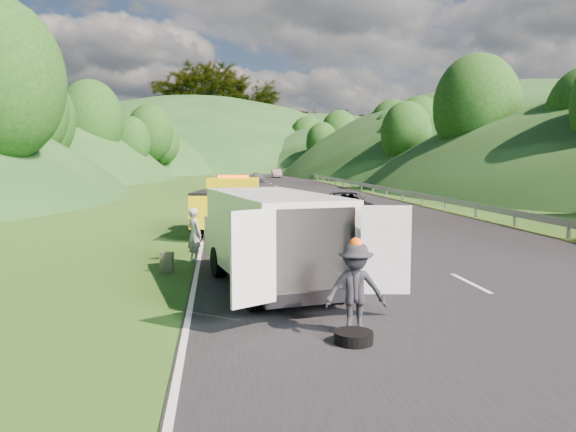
{
  "coord_description": "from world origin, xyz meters",
  "views": [
    {
      "loc": [
        -3.28,
        -15.2,
        3.18
      ],
      "look_at": [
        -1.06,
        2.57,
        1.3
      ],
      "focal_mm": 35.0,
      "sensor_mm": 36.0,
      "label": 1
    }
  ],
  "objects": [
    {
      "name": "child",
      "position": [
        -2.98,
        0.76,
        0.0
      ],
      "size": [
        0.58,
        0.6,
        0.98
      ],
      "primitive_type": "imported",
      "rotation": [
        0.0,
        0.0,
        -0.92
      ],
      "color": "#C8C86B",
      "rests_on": "ground"
    },
    {
      "name": "guardrail",
      "position": [
        10.3,
        52.5,
        0.0
      ],
      "size": [
        0.06,
        140.0,
        1.52
      ],
      "primitive_type": "cube",
      "color": "gray",
      "rests_on": "ground"
    },
    {
      "name": "woman",
      "position": [
        -4.01,
        1.81,
        0.0
      ],
      "size": [
        0.7,
        0.74,
        1.65
      ],
      "primitive_type": "imported",
      "rotation": [
        0.0,
        0.0,
        2.16
      ],
      "color": "silver",
      "rests_on": "ground"
    },
    {
      "name": "passing_suv",
      "position": [
        3.1,
        12.39,
        0.0
      ],
      "size": [
        2.37,
        5.04,
        1.39
      ],
      "primitive_type": "imported",
      "rotation": [
        0.0,
        0.0,
        -0.01
      ],
      "color": "black",
      "rests_on": "ground"
    },
    {
      "name": "dist_car_a",
      "position": [
        1.71,
        56.17,
        0.0
      ],
      "size": [
        1.53,
        3.8,
        1.29
      ],
      "primitive_type": "imported",
      "color": "#525357",
      "rests_on": "ground"
    },
    {
      "name": "white_van",
      "position": [
        -2.04,
        -1.83,
        1.32
      ],
      "size": [
        4.12,
        6.99,
        2.33
      ],
      "rotation": [
        0.0,
        0.0,
        0.21
      ],
      "color": "black",
      "rests_on": "ground"
    },
    {
      "name": "tree_line_right",
      "position": [
        23.0,
        60.0,
        0.0
      ],
      "size": [
        14.0,
        140.0,
        14.0
      ],
      "primitive_type": null,
      "color": "#2C591A",
      "rests_on": "ground"
    },
    {
      "name": "road_surface",
      "position": [
        3.0,
        40.0,
        0.01
      ],
      "size": [
        14.0,
        200.0,
        0.02
      ],
      "primitive_type": "cube",
      "color": "black",
      "rests_on": "ground"
    },
    {
      "name": "spare_tire",
      "position": [
        -1.01,
        -6.1,
        0.0
      ],
      "size": [
        0.67,
        0.67,
        0.2
      ],
      "primitive_type": "cylinder",
      "color": "black",
      "rests_on": "ground"
    },
    {
      "name": "dist_car_b",
      "position": [
        5.73,
        71.59,
        0.0
      ],
      "size": [
        1.36,
        3.91,
        1.29
      ],
      "primitive_type": "imported",
      "color": "#825767",
      "rests_on": "ground"
    },
    {
      "name": "worker",
      "position": [
        -0.9,
        -5.73,
        0.0
      ],
      "size": [
        1.12,
        0.69,
        1.68
      ],
      "primitive_type": "imported",
      "rotation": [
        0.0,
        0.0,
        -0.06
      ],
      "color": "#222227",
      "rests_on": "ground"
    },
    {
      "name": "tree_line_left",
      "position": [
        -19.0,
        60.0,
        0.0
      ],
      "size": [
        14.0,
        140.0,
        14.0
      ],
      "primitive_type": null,
      "color": "#2C591A",
      "rests_on": "ground"
    },
    {
      "name": "hills_backdrop",
      "position": [
        6.5,
        134.7,
        0.0
      ],
      "size": [
        201.0,
        288.6,
        44.0
      ],
      "primitive_type": null,
      "color": "#2D5B23",
      "rests_on": "ground"
    },
    {
      "name": "ground",
      "position": [
        0.0,
        0.0,
        0.0
      ],
      "size": [
        320.0,
        320.0,
        0.0
      ],
      "primitive_type": "plane",
      "color": "#38661E",
      "rests_on": "ground"
    },
    {
      "name": "tow_truck",
      "position": [
        -2.83,
        8.1,
        1.18
      ],
      "size": [
        3.08,
        5.92,
        2.42
      ],
      "rotation": [
        0.0,
        0.0,
        -0.19
      ],
      "color": "black",
      "rests_on": "ground"
    },
    {
      "name": "suitcase",
      "position": [
        -4.71,
        0.38,
        0.29
      ],
      "size": [
        0.39,
        0.28,
        0.57
      ],
      "primitive_type": "cube",
      "rotation": [
        0.0,
        0.0,
        -0.24
      ],
      "color": "#555842",
      "rests_on": "ground"
    }
  ]
}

